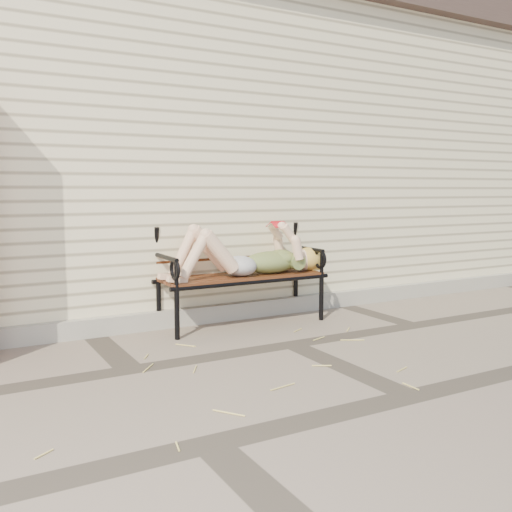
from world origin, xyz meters
TOP-DOWN VIEW (x-y plane):
  - ground at (0.00, 0.00)m, footprint 80.00×80.00m
  - house_wall at (0.00, 3.00)m, footprint 8.00×4.00m
  - house_roof at (0.00, 3.00)m, footprint 8.30×4.30m
  - foundation_strip at (0.00, 0.97)m, footprint 8.00×0.10m
  - garden_bench at (-0.02, 0.87)m, footprint 1.57×0.62m
  - reading_woman at (-0.00, 0.75)m, footprint 1.48×0.34m
  - straw_scatter at (-0.71, -0.44)m, footprint 2.75×1.47m

SIDE VIEW (x-z plane):
  - ground at x=0.00m, z-range 0.00..0.00m
  - straw_scatter at x=-0.71m, z-range 0.00..0.01m
  - foundation_strip at x=0.00m, z-range 0.00..0.15m
  - garden_bench at x=-0.02m, z-range 0.06..1.08m
  - reading_woman at x=0.00m, z-range 0.37..0.83m
  - house_wall at x=0.00m, z-range 0.00..3.00m
  - house_roof at x=0.00m, z-range 3.00..3.30m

